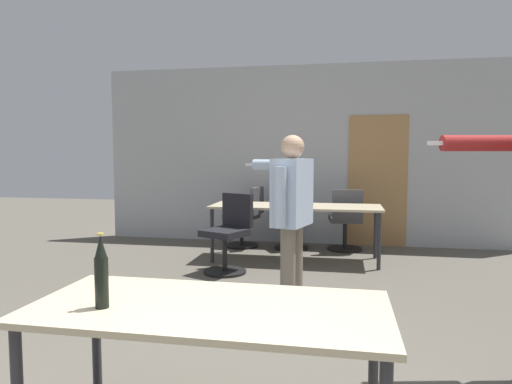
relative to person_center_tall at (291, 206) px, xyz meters
name	(u,v)px	position (x,y,z in m)	size (l,w,h in m)	color
back_wall	(309,156)	(-0.07, 3.23, 0.46)	(6.75, 0.12, 2.86)	#B2B5B7
conference_table_near	(209,321)	(-0.12, -2.23, -0.29)	(1.62, 0.75, 0.75)	#C6B793
conference_table_far	(295,210)	(-0.15, 1.94, -0.27)	(2.28, 0.77, 0.75)	#C6B793
person_center_tall	(291,206)	(0.00, 0.00, 0.00)	(0.71, 0.79, 1.62)	slate
office_chair_far_left	(346,222)	(0.52, 2.70, -0.53)	(0.52, 0.58, 0.93)	black
office_chair_far_right	(229,235)	(-0.90, 1.19, -0.51)	(0.62, 0.66, 0.95)	black
office_chair_mid_tucked	(290,221)	(-0.33, 2.78, -0.54)	(0.64, 0.67, 0.91)	black
office_chair_near_pushed	(246,219)	(-1.00, 2.71, -0.52)	(0.59, 0.53, 0.94)	black
beer_bottle	(101,273)	(-0.58, -2.35, -0.05)	(0.06, 0.06, 0.34)	black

